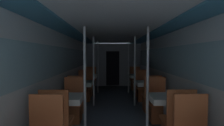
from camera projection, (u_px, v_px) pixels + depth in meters
wall_left at (62, 72)px, 4.53m from camera, size 0.05×10.18×2.08m
wall_right at (168, 72)px, 4.55m from camera, size 0.05×10.18×2.08m
ceiling_panel at (115, 32)px, 4.49m from camera, size 2.77×10.18×0.07m
bulkhead_far at (113, 65)px, 8.56m from camera, size 2.72×0.09×2.08m
dining_table_left_1 at (66, 101)px, 3.43m from camera, size 0.64×0.64×0.72m
chair_left_far_1 at (73, 108)px, 4.02m from camera, size 0.46×0.46×1.00m
support_pole_left_1 at (85, 80)px, 3.42m from camera, size 0.05×0.05×2.08m
dining_table_left_2 at (81, 85)px, 5.25m from camera, size 0.64×0.64×0.72m
chair_left_near_2 at (78, 101)px, 4.69m from camera, size 0.46×0.46×1.00m
chair_left_far_2 at (84, 92)px, 5.84m from camera, size 0.46×0.46×1.00m
support_pole_left_2 at (94, 71)px, 5.23m from camera, size 0.05×0.05×2.08m
dining_table_left_3 at (89, 77)px, 7.06m from camera, size 0.64×0.64×0.72m
chair_left_near_3 at (87, 88)px, 6.50m from camera, size 0.46×0.46×1.00m
chair_left_far_3 at (91, 83)px, 7.65m from camera, size 0.46×0.46×1.00m
support_pole_left_3 at (98, 67)px, 7.05m from camera, size 0.05×0.05×2.08m
dining_table_right_1 at (166, 101)px, 3.45m from camera, size 0.64×0.64×0.72m
chair_right_far_1 at (158, 108)px, 4.04m from camera, size 0.46×0.46×1.00m
support_pole_right_1 at (148, 80)px, 3.43m from camera, size 0.05×0.05×2.08m
dining_table_right_2 at (147, 85)px, 5.27m from camera, size 0.64×0.64×0.72m
chair_right_near_2 at (151, 101)px, 4.71m from camera, size 0.46×0.46×1.00m
chair_right_far_2 at (143, 92)px, 5.86m from camera, size 0.46×0.46×1.00m
support_pole_right_2 at (135, 71)px, 5.24m from camera, size 0.05×0.05×2.08m
dining_table_right_3 at (137, 77)px, 7.08m from camera, size 0.64×0.64×0.72m
chair_right_near_3 at (140, 88)px, 6.52m from camera, size 0.46×0.46×1.00m
chair_right_far_3 at (135, 83)px, 7.67m from camera, size 0.46×0.46×1.00m
support_pole_right_3 at (128, 67)px, 7.06m from camera, size 0.05×0.05×2.08m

